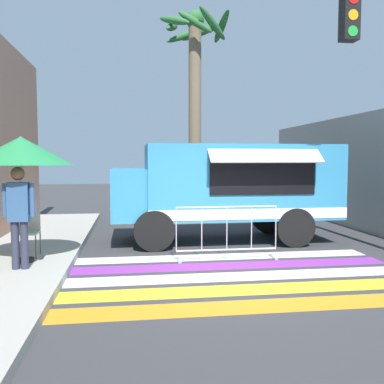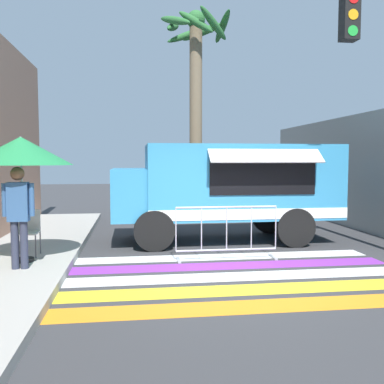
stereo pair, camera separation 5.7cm
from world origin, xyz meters
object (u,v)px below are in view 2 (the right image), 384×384
object	(u,v)px
vendor_person	(18,211)
barricade_front	(227,233)
patio_umbrella	(21,151)
traffic_signal_pole	(377,63)
palm_tree	(196,81)
food_truck	(223,184)
folding_chair	(28,228)

from	to	relation	value
vendor_person	barricade_front	distance (m)	3.94
patio_umbrella	vendor_person	xyz separation A→B (m)	(0.07, -0.54, -1.01)
traffic_signal_pole	patio_umbrella	size ratio (longest dim) A/B	2.52
barricade_front	traffic_signal_pole	bearing A→B (deg)	-8.15
patio_umbrella	barricade_front	xyz separation A→B (m)	(3.87, 0.30, -1.63)
palm_tree	barricade_front	bearing A→B (deg)	-92.15
food_truck	vendor_person	size ratio (longest dim) A/B	3.11
food_truck	traffic_signal_pole	size ratio (longest dim) A/B	0.94
food_truck	palm_tree	world-z (taller)	palm_tree
traffic_signal_pole	food_truck	bearing A→B (deg)	137.13
traffic_signal_pole	palm_tree	bearing A→B (deg)	113.57
food_truck	patio_umbrella	world-z (taller)	patio_umbrella
folding_chair	vendor_person	distance (m)	1.17
traffic_signal_pole	folding_chair	bearing A→B (deg)	174.53
traffic_signal_pole	patio_umbrella	bearing A→B (deg)	179.02
palm_tree	vendor_person	bearing A→B (deg)	-121.43
patio_umbrella	palm_tree	size ratio (longest dim) A/B	0.33
patio_umbrella	food_truck	bearing A→B (deg)	28.28
folding_chair	vendor_person	xyz separation A→B (m)	(0.11, -1.07, 0.46)
food_truck	barricade_front	xyz separation A→B (m)	(-0.34, -1.96, -0.87)
folding_chair	food_truck	bearing A→B (deg)	41.88
food_truck	patio_umbrella	bearing A→B (deg)	-151.72
food_truck	vendor_person	world-z (taller)	food_truck
vendor_person	palm_tree	bearing A→B (deg)	49.90
traffic_signal_pole	vendor_person	size ratio (longest dim) A/B	3.29
barricade_front	palm_tree	bearing A→B (deg)	87.85
patio_umbrella	palm_tree	bearing A→B (deg)	55.93
patio_umbrella	vendor_person	bearing A→B (deg)	-82.93
patio_umbrella	vendor_person	size ratio (longest dim) A/B	1.31
traffic_signal_pole	vendor_person	distance (m)	7.26
barricade_front	palm_tree	size ratio (longest dim) A/B	0.30
food_truck	patio_umbrella	size ratio (longest dim) A/B	2.38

